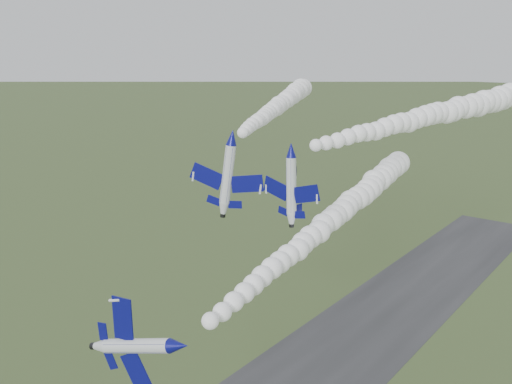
% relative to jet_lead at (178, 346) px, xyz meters
% --- Properties ---
extents(jet_lead, '(3.78, 12.38, 9.91)m').
position_rel_jet_lead_xyz_m(jet_lead, '(0.00, 0.00, 0.00)').
color(jet_lead, silver).
extents(smoke_trail_jet_lead, '(15.98, 67.55, 4.46)m').
position_rel_jet_lead_xyz_m(smoke_trail_jet_lead, '(-4.97, 36.85, 2.54)').
color(smoke_trail_jet_lead, white).
extents(jet_pair_left, '(11.32, 13.06, 3.52)m').
position_rel_jet_lead_xyz_m(jet_pair_left, '(-18.98, 30.74, 13.91)').
color(jet_pair_left, silver).
extents(smoke_trail_jet_pair_left, '(28.78, 58.22, 4.51)m').
position_rel_jet_lead_xyz_m(smoke_trail_jet_pair_left, '(-32.73, 62.50, 15.46)').
color(smoke_trail_jet_pair_left, white).
extents(jet_pair_right, '(9.94, 11.81, 2.91)m').
position_rel_jet_lead_xyz_m(jet_pair_right, '(-7.54, 29.31, 13.45)').
color(jet_pair_right, silver).
extents(smoke_trail_jet_pair_right, '(13.81, 70.62, 5.16)m').
position_rel_jet_lead_xyz_m(smoke_trail_jet_pair_right, '(-1.82, 66.81, 15.19)').
color(smoke_trail_jet_pair_right, white).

